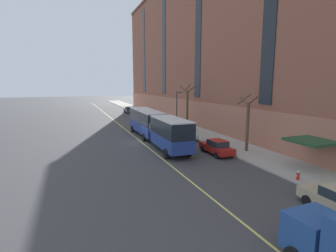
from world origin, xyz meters
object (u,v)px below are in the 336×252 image
city_bus (155,125)px  fire_hydrant (298,175)px  parked_car_white_2 (185,133)px  parked_car_red_6 (162,124)px  parked_car_red_0 (151,119)px  street_tree_near_corner (247,123)px  parked_car_green_3 (136,113)px  parked_car_darkgray_4 (129,110)px  parked_car_red_5 (217,147)px  street_tree_mid_block (187,106)px  street_lamp (177,106)px

city_bus → fire_hydrant: 18.10m
parked_car_white_2 → parked_car_red_6: (-0.28, 8.77, 0.00)m
parked_car_red_0 → street_tree_near_corner: bearing=-81.6°
parked_car_green_3 → parked_car_darkgray_4: (-0.20, 6.73, 0.00)m
parked_car_white_2 → street_tree_near_corner: (3.37, -8.49, 2.42)m
parked_car_red_0 → parked_car_red_5: size_ratio=1.06×
parked_car_darkgray_4 → street_tree_mid_block: size_ratio=0.64×
parked_car_red_5 → street_tree_mid_block: size_ratio=0.64×
city_bus → fire_hydrant: size_ratio=25.91×
parked_car_red_5 → street_tree_mid_block: (3.49, 14.89, 2.95)m
street_lamp → fire_hydrant: (-0.10, -23.90, -3.41)m
city_bus → street_tree_mid_block: 10.38m
city_bus → parked_car_darkgray_4: bearing=83.3°
fire_hydrant → parked_car_white_2: bearing=95.2°
parked_car_red_0 → street_lamp: 9.24m
street_tree_near_corner → street_tree_mid_block: (0.01, 15.22, 0.53)m
city_bus → parked_car_green_3: size_ratio=4.29×
fire_hydrant → street_lamp: bearing=89.8°
street_tree_near_corner → parked_car_darkgray_4: bearing=94.9°
parked_car_green_3 → street_tree_near_corner: (3.44, -35.90, 2.42)m
parked_car_white_2 → street_lamp: street_lamp is taller
parked_car_red_6 → street_tree_mid_block: (3.66, -2.05, 2.95)m
parked_car_white_2 → fire_hydrant: size_ratio=6.43×
parked_car_red_5 → street_lamp: bearing=83.3°
parked_car_darkgray_4 → street_lamp: size_ratio=0.76×
street_tree_mid_block → fire_hydrant: street_tree_mid_block is taller
street_tree_near_corner → street_tree_mid_block: street_tree_mid_block is taller
parked_car_red_0 → street_tree_near_corner: size_ratio=0.79×
city_bus → parked_car_darkgray_4: 34.47m
parked_car_green_3 → parked_car_red_5: bearing=-90.1°
parked_car_red_6 → parked_car_red_5: bearing=-89.4°
parked_car_red_0 → street_tree_mid_block: 9.72m
parked_car_green_3 → street_tree_near_corner: bearing=-84.5°
parked_car_darkgray_4 → parked_car_white_2: bearing=-89.6°
street_lamp → parked_car_red_0: bearing=101.9°
parked_car_red_6 → street_lamp: street_lamp is taller
parked_car_red_0 → parked_car_green_3: size_ratio=1.11×
parked_car_red_0 → street_lamp: size_ratio=0.80×
parked_car_green_3 → parked_car_red_5: size_ratio=0.96×
street_tree_near_corner → city_bus: bearing=132.4°
parked_car_red_0 → parked_car_red_6: (-0.14, -6.52, -0.00)m
city_bus → parked_car_red_5: 9.22m
parked_car_darkgray_4 → parked_car_red_6: size_ratio=1.00×
parked_car_darkgray_4 → parked_car_red_6: (-0.02, -25.36, 0.00)m
parked_car_green_3 → parked_car_darkgray_4: bearing=91.7°
parked_car_darkgray_4 → street_tree_near_corner: street_tree_near_corner is taller
street_tree_near_corner → parked_car_red_5: bearing=174.7°
street_lamp → fire_hydrant: 24.14m
parked_car_red_6 → street_tree_mid_block: street_tree_mid_block is taller
city_bus → street_lamp: (5.96, 6.85, 1.76)m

